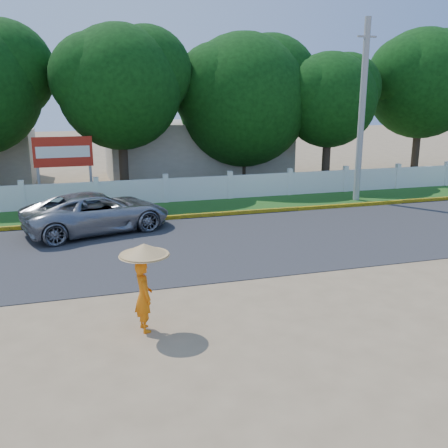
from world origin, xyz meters
The scene contains 11 objects.
ground centered at (0.00, 0.00, 0.00)m, with size 120.00×120.00×0.00m, color #9E8460.
road centered at (0.00, 4.50, 0.01)m, with size 60.00×7.00×0.02m, color #38383A.
grass_verge centered at (0.00, 9.75, 0.01)m, with size 60.00×3.50×0.03m, color #2D601E.
curb centered at (0.00, 8.05, 0.08)m, with size 40.00×0.18×0.16m, color yellow.
fence centered at (0.00, 11.20, 0.55)m, with size 40.00×0.10×1.10m, color silver.
building_near centered at (3.00, 18.00, 1.60)m, with size 10.00×6.00×3.20m, color #B7AD99.
utility_pole centered at (8.47, 9.23, 3.95)m, with size 0.28×0.28×7.90m, color gray.
vehicle centered at (-3.15, 7.04, 0.70)m, with size 2.34×5.07×1.41m, color gray.
monk_with_parasol centered at (-2.59, -1.09, 1.21)m, with size 1.02×1.02×1.86m.
billboard centered at (-4.27, 12.30, 2.14)m, with size 2.50×0.13×2.95m.
tree_row centered at (5.01, 14.46, 4.79)m, with size 39.92×7.93×8.42m.
Camera 1 is at (-3.72, -10.59, 4.71)m, focal length 40.00 mm.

